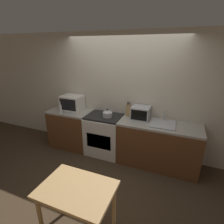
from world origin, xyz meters
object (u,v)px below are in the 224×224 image
toaster_oven (141,113)px  stove_range (105,135)px  kettle (107,113)px  dining_table (77,196)px  microwave (72,103)px  bottle (60,109)px

toaster_oven → stove_range: bearing=-170.4°
kettle → dining_table: 1.91m
microwave → toaster_oven: bearing=1.0°
bottle → toaster_oven: bearing=11.6°
toaster_oven → dining_table: (-0.26, -2.00, -0.38)m
dining_table → bottle: bearing=131.6°
kettle → bottle: 1.07m
stove_range → dining_table: 1.95m
bottle → toaster_oven: size_ratio=0.74×
stove_range → kettle: bearing=-18.5°
bottle → dining_table: size_ratio=0.31×
kettle → microwave: microwave is taller
stove_range → dining_table: (0.50, -1.87, 0.21)m
stove_range → bottle: size_ratio=3.38×
kettle → microwave: 0.97m
bottle → dining_table: 2.23m
stove_range → bottle: bottle is taller
toaster_oven → dining_table: bearing=-97.3°
dining_table → kettle: bearing=102.6°
kettle → bottle: size_ratio=0.75×
kettle → toaster_oven: size_ratio=0.55×
stove_range → microwave: size_ratio=1.88×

